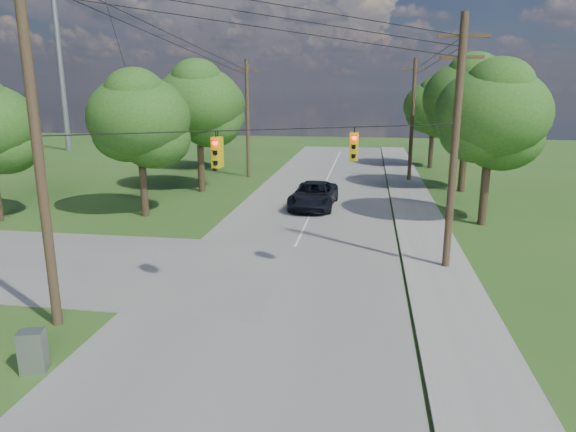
% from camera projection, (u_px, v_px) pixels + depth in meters
% --- Properties ---
extents(ground, '(140.00, 140.00, 0.00)m').
position_uv_depth(ground, '(186.00, 340.00, 15.98)').
color(ground, '#2D541C').
rests_on(ground, ground).
extents(main_road, '(10.00, 100.00, 0.03)m').
position_uv_depth(main_road, '(277.00, 284.00, 20.47)').
color(main_road, gray).
rests_on(main_road, ground).
extents(sidewalk_east, '(2.60, 100.00, 0.12)m').
position_uv_depth(sidewalk_east, '(451.00, 293.00, 19.46)').
color(sidewalk_east, '#9D9993').
rests_on(sidewalk_east, ground).
extents(pole_sw, '(2.00, 0.32, 12.00)m').
position_uv_depth(pole_sw, '(36.00, 135.00, 15.54)').
color(pole_sw, '#4B3C27').
rests_on(pole_sw, ground).
extents(pole_ne, '(2.00, 0.32, 10.50)m').
position_uv_depth(pole_ne, '(455.00, 142.00, 21.00)').
color(pole_ne, '#4B3C27').
rests_on(pole_ne, ground).
extents(pole_north_e, '(2.00, 0.32, 10.00)m').
position_uv_depth(pole_north_e, '(412.00, 120.00, 42.18)').
color(pole_north_e, '#4B3C27').
rests_on(pole_north_e, ground).
extents(pole_north_w, '(2.00, 0.32, 10.00)m').
position_uv_depth(pole_north_w, '(248.00, 118.00, 44.25)').
color(pole_north_w, '#4B3C27').
rests_on(pole_north_w, ground).
extents(power_lines, '(13.93, 29.62, 4.93)m').
position_uv_depth(power_lines, '(290.00, 55.00, 24.61)').
color(power_lines, black).
rests_on(power_lines, ground).
extents(traffic_signals, '(4.91, 3.27, 1.05)m').
position_uv_depth(traffic_signals, '(289.00, 149.00, 18.52)').
color(traffic_signals, '#DFBB0D').
rests_on(traffic_signals, ground).
extents(tree_w_near, '(6.00, 6.00, 8.40)m').
position_uv_depth(tree_w_near, '(139.00, 118.00, 30.12)').
color(tree_w_near, '#463423').
rests_on(tree_w_near, ground).
extents(tree_w_mid, '(6.40, 6.40, 9.22)m').
position_uv_depth(tree_w_mid, '(199.00, 103.00, 37.49)').
color(tree_w_mid, '#463423').
rests_on(tree_w_mid, ground).
extents(tree_w_far, '(6.00, 6.00, 8.73)m').
position_uv_depth(tree_w_far, '(213.00, 104.00, 47.46)').
color(tree_w_far, '#463423').
rests_on(tree_w_far, ground).
extents(tree_e_near, '(6.20, 6.20, 8.81)m').
position_uv_depth(tree_e_near, '(492.00, 114.00, 28.02)').
color(tree_e_near, '#463423').
rests_on(tree_e_near, ground).
extents(tree_e_mid, '(6.60, 6.60, 9.64)m').
position_uv_depth(tree_e_mid, '(469.00, 98.00, 37.38)').
color(tree_e_mid, '#463423').
rests_on(tree_e_mid, ground).
extents(tree_e_far, '(5.80, 5.80, 8.32)m').
position_uv_depth(tree_e_far, '(434.00, 107.00, 49.27)').
color(tree_e_far, '#463423').
rests_on(tree_e_far, ground).
extents(car_main_north, '(2.98, 6.03, 1.64)m').
position_uv_depth(car_main_north, '(314.00, 195.00, 33.47)').
color(car_main_north, black).
rests_on(car_main_north, main_road).
extents(control_cabinet, '(0.78, 0.65, 1.21)m').
position_uv_depth(control_cabinet, '(33.00, 351.00, 14.04)').
color(control_cabinet, gray).
rests_on(control_cabinet, ground).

